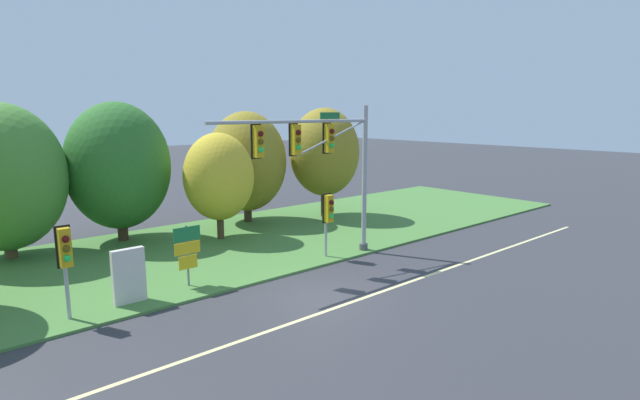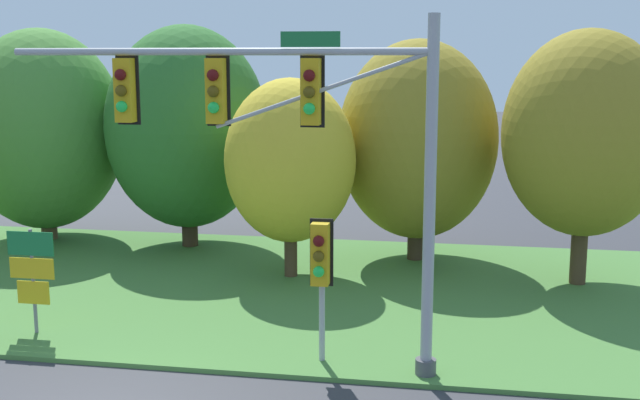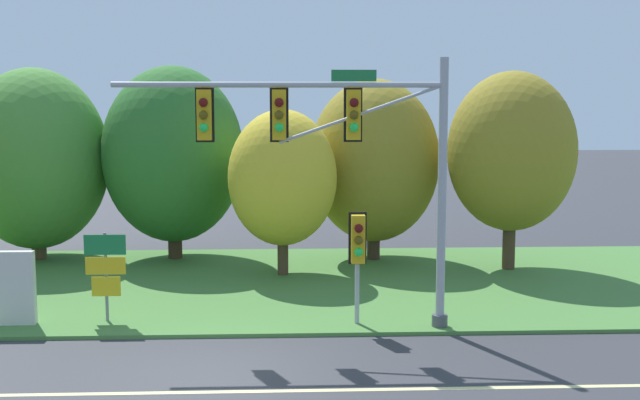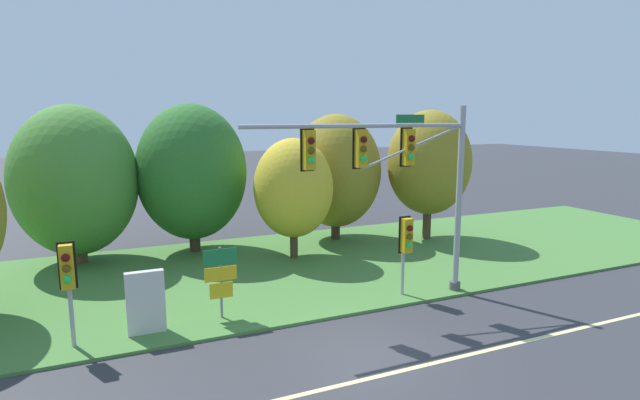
{
  "view_description": "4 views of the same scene",
  "coord_description": "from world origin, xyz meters",
  "px_view_note": "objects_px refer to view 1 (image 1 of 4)",
  "views": [
    {
      "loc": [
        -11.24,
        -12.91,
        6.56
      ],
      "look_at": [
        3.16,
        3.58,
        2.68
      ],
      "focal_mm": 28.0,
      "sensor_mm": 36.0,
      "label": 1
    },
    {
      "loc": [
        5.92,
        -11.63,
        6.09
      ],
      "look_at": [
        3.2,
        3.76,
        3.28
      ],
      "focal_mm": 45.0,
      "sensor_mm": 36.0,
      "label": 2
    },
    {
      "loc": [
        1.5,
        -16.67,
        5.73
      ],
      "look_at": [
        2.4,
        4.12,
        3.21
      ],
      "focal_mm": 45.0,
      "sensor_mm": 36.0,
      "label": 3
    },
    {
      "loc": [
        -6.35,
        -11.28,
        6.49
      ],
      "look_at": [
        -0.02,
        3.17,
        3.82
      ],
      "focal_mm": 28.0,
      "sensor_mm": 36.0,
      "label": 4
    }
  ],
  "objects_px": {
    "tree_left_of_mast": "(3,177)",
    "info_kiosk": "(129,276)",
    "tree_tall_centre": "(247,162)",
    "pedestrian_signal_near_kerb": "(328,212)",
    "pedestrian_signal_further_along": "(65,253)",
    "tree_mid_verge": "(219,177)",
    "traffic_signal_mast": "(323,155)",
    "tree_right_far": "(324,152)",
    "tree_behind_signpost": "(118,166)",
    "route_sign_post": "(187,249)"
  },
  "relations": [
    {
      "from": "pedestrian_signal_near_kerb",
      "to": "pedestrian_signal_further_along",
      "type": "relative_size",
      "value": 0.95
    },
    {
      "from": "info_kiosk",
      "to": "pedestrian_signal_near_kerb",
      "type": "bearing_deg",
      "value": -2.83
    },
    {
      "from": "tree_right_far",
      "to": "tree_left_of_mast",
      "type": "bearing_deg",
      "value": 171.5
    },
    {
      "from": "tree_left_of_mast",
      "to": "tree_mid_verge",
      "type": "bearing_deg",
      "value": -19.13
    },
    {
      "from": "traffic_signal_mast",
      "to": "pedestrian_signal_near_kerb",
      "type": "xyz_separation_m",
      "value": [
        0.51,
        0.2,
        -2.57
      ]
    },
    {
      "from": "route_sign_post",
      "to": "info_kiosk",
      "type": "distance_m",
      "value": 2.36
    },
    {
      "from": "tree_behind_signpost",
      "to": "info_kiosk",
      "type": "height_order",
      "value": "tree_behind_signpost"
    },
    {
      "from": "route_sign_post",
      "to": "tree_behind_signpost",
      "type": "distance_m",
      "value": 8.83
    },
    {
      "from": "traffic_signal_mast",
      "to": "tree_right_far",
      "type": "xyz_separation_m",
      "value": [
        6.3,
        6.99,
        -0.64
      ]
    },
    {
      "from": "traffic_signal_mast",
      "to": "tree_left_of_mast",
      "type": "xyz_separation_m",
      "value": [
        -10.29,
        9.47,
        -1.01
      ]
    },
    {
      "from": "traffic_signal_mast",
      "to": "tree_left_of_mast",
      "type": "relative_size",
      "value": 1.2
    },
    {
      "from": "tree_left_of_mast",
      "to": "tree_right_far",
      "type": "distance_m",
      "value": 16.77
    },
    {
      "from": "tree_right_far",
      "to": "pedestrian_signal_further_along",
      "type": "bearing_deg",
      "value": -158.18
    },
    {
      "from": "pedestrian_signal_near_kerb",
      "to": "tree_tall_centre",
      "type": "xyz_separation_m",
      "value": [
        1.36,
        8.66,
        1.51
      ]
    },
    {
      "from": "tree_left_of_mast",
      "to": "tree_mid_verge",
      "type": "distance_m",
      "value": 9.4
    },
    {
      "from": "tree_tall_centre",
      "to": "info_kiosk",
      "type": "distance_m",
      "value": 13.31
    },
    {
      "from": "traffic_signal_mast",
      "to": "tree_right_far",
      "type": "bearing_deg",
      "value": 47.99
    },
    {
      "from": "tree_mid_verge",
      "to": "tree_right_far",
      "type": "relative_size",
      "value": 0.81
    },
    {
      "from": "pedestrian_signal_further_along",
      "to": "traffic_signal_mast",
      "type": "bearing_deg",
      "value": -2.1
    },
    {
      "from": "tree_mid_verge",
      "to": "tree_tall_centre",
      "type": "xyz_separation_m",
      "value": [
        3.27,
        2.47,
        0.38
      ]
    },
    {
      "from": "tree_behind_signpost",
      "to": "tree_right_far",
      "type": "distance_m",
      "value": 11.89
    },
    {
      "from": "tree_tall_centre",
      "to": "info_kiosk",
      "type": "xyz_separation_m",
      "value": [
        -10.12,
        -8.22,
        -2.63
      ]
    },
    {
      "from": "tree_left_of_mast",
      "to": "info_kiosk",
      "type": "distance_m",
      "value": 9.45
    },
    {
      "from": "pedestrian_signal_near_kerb",
      "to": "info_kiosk",
      "type": "height_order",
      "value": "pedestrian_signal_near_kerb"
    },
    {
      "from": "tree_behind_signpost",
      "to": "info_kiosk",
      "type": "distance_m",
      "value": 9.62
    },
    {
      "from": "info_kiosk",
      "to": "tree_left_of_mast",
      "type": "bearing_deg",
      "value": 102.92
    },
    {
      "from": "pedestrian_signal_further_along",
      "to": "tree_left_of_mast",
      "type": "xyz_separation_m",
      "value": [
        -0.06,
        9.09,
        1.44
      ]
    },
    {
      "from": "traffic_signal_mast",
      "to": "info_kiosk",
      "type": "height_order",
      "value": "traffic_signal_mast"
    },
    {
      "from": "pedestrian_signal_further_along",
      "to": "tree_left_of_mast",
      "type": "relative_size",
      "value": 0.44
    },
    {
      "from": "tree_behind_signpost",
      "to": "pedestrian_signal_near_kerb",
      "type": "bearing_deg",
      "value": -57.37
    },
    {
      "from": "tree_left_of_mast",
      "to": "tree_right_far",
      "type": "bearing_deg",
      "value": -8.5
    },
    {
      "from": "tree_tall_centre",
      "to": "info_kiosk",
      "type": "bearing_deg",
      "value": -140.91
    },
    {
      "from": "traffic_signal_mast",
      "to": "tree_left_of_mast",
      "type": "height_order",
      "value": "tree_left_of_mast"
    },
    {
      "from": "tree_behind_signpost",
      "to": "info_kiosk",
      "type": "xyz_separation_m",
      "value": [
        -2.91,
        -8.72,
        -2.85
      ]
    },
    {
      "from": "tree_tall_centre",
      "to": "tree_left_of_mast",
      "type": "bearing_deg",
      "value": 177.14
    },
    {
      "from": "traffic_signal_mast",
      "to": "pedestrian_signal_near_kerb",
      "type": "bearing_deg",
      "value": 21.81
    },
    {
      "from": "tree_right_far",
      "to": "tree_behind_signpost",
      "type": "bearing_deg",
      "value": 168.53
    },
    {
      "from": "tree_tall_centre",
      "to": "tree_right_far",
      "type": "height_order",
      "value": "tree_right_far"
    },
    {
      "from": "traffic_signal_mast",
      "to": "route_sign_post",
      "type": "xyz_separation_m",
      "value": [
        -5.96,
        0.87,
        -3.21
      ]
    },
    {
      "from": "traffic_signal_mast",
      "to": "info_kiosk",
      "type": "distance_m",
      "value": 9.07
    },
    {
      "from": "pedestrian_signal_further_along",
      "to": "tree_mid_verge",
      "type": "relative_size",
      "value": 0.56
    },
    {
      "from": "tree_left_of_mast",
      "to": "tree_behind_signpost",
      "type": "relative_size",
      "value": 0.99
    },
    {
      "from": "pedestrian_signal_near_kerb",
      "to": "tree_mid_verge",
      "type": "relative_size",
      "value": 0.53
    },
    {
      "from": "pedestrian_signal_further_along",
      "to": "info_kiosk",
      "type": "bearing_deg",
      "value": 7.54
    },
    {
      "from": "route_sign_post",
      "to": "pedestrian_signal_near_kerb",
      "type": "bearing_deg",
      "value": -5.87
    },
    {
      "from": "route_sign_post",
      "to": "tree_mid_verge",
      "type": "height_order",
      "value": "tree_mid_verge"
    },
    {
      "from": "tree_left_of_mast",
      "to": "route_sign_post",
      "type": "bearing_deg",
      "value": -63.31
    },
    {
      "from": "pedestrian_signal_near_kerb",
      "to": "pedestrian_signal_further_along",
      "type": "bearing_deg",
      "value": 179.08
    },
    {
      "from": "tree_behind_signpost",
      "to": "info_kiosk",
      "type": "bearing_deg",
      "value": -108.47
    },
    {
      "from": "tree_behind_signpost",
      "to": "tree_mid_verge",
      "type": "xyz_separation_m",
      "value": [
        3.94,
        -2.96,
        -0.59
      ]
    }
  ]
}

